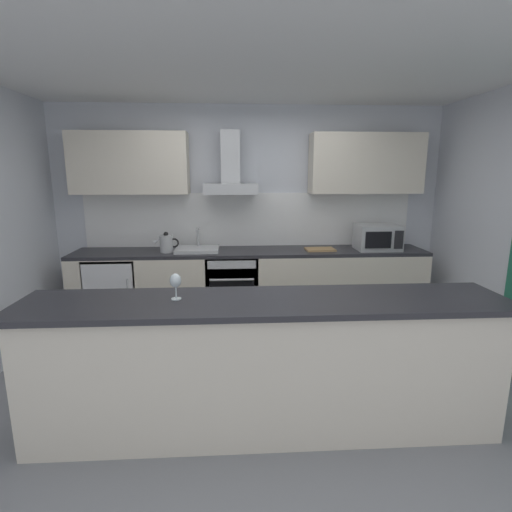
{
  "coord_description": "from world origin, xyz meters",
  "views": [
    {
      "loc": [
        -0.22,
        -3.1,
        1.8
      ],
      "look_at": [
        -0.0,
        0.43,
        1.05
      ],
      "focal_mm": 27.52,
      "sensor_mm": 36.0,
      "label": 1
    }
  ],
  "objects": [
    {
      "name": "backsplash_tile",
      "position": [
        0.0,
        1.78,
        1.23
      ],
      "size": [
        4.02,
        0.02,
        0.66
      ],
      "primitive_type": "cube",
      "color": "white"
    },
    {
      "name": "counter_back",
      "position": [
        0.0,
        1.47,
        0.45
      ],
      "size": [
        4.16,
        0.6,
        0.9
      ],
      "color": "beige",
      "rests_on": "ground"
    },
    {
      "name": "upper_cabinets",
      "position": [
        0.0,
        1.62,
        1.91
      ],
      "size": [
        4.1,
        0.32,
        0.7
      ],
      "color": "beige"
    },
    {
      "name": "counter_island",
      "position": [
        -0.0,
        -0.6,
        0.49
      ],
      "size": [
        3.29,
        0.64,
        0.97
      ],
      "color": "beige",
      "rests_on": "ground"
    },
    {
      "name": "ground",
      "position": [
        0.0,
        0.0,
        -0.01
      ],
      "size": [
        5.73,
        4.58,
        0.02
      ],
      "primitive_type": "cube",
      "color": "gray"
    },
    {
      "name": "wine_glass",
      "position": [
        -0.6,
        -0.56,
        1.09
      ],
      "size": [
        0.08,
        0.08,
        0.18
      ],
      "color": "silver",
      "rests_on": "counter_island"
    },
    {
      "name": "ceiling",
      "position": [
        0.0,
        0.0,
        2.61
      ],
      "size": [
        5.73,
        4.58,
        0.02
      ],
      "primitive_type": "cube",
      "color": "white"
    },
    {
      "name": "refrigerator",
      "position": [
        -1.6,
        1.44,
        0.43
      ],
      "size": [
        0.58,
        0.6,
        0.85
      ],
      "color": "white",
      "rests_on": "ground"
    },
    {
      "name": "range_hood",
      "position": [
        -0.23,
        1.57,
        1.79
      ],
      "size": [
        0.62,
        0.45,
        0.72
      ],
      "color": "#B7BABC"
    },
    {
      "name": "wall_back",
      "position": [
        0.0,
        1.85,
        1.3
      ],
      "size": [
        5.73,
        0.12,
        2.6
      ],
      "primitive_type": "cube",
      "color": "silver",
      "rests_on": "ground"
    },
    {
      "name": "oven",
      "position": [
        -0.23,
        1.44,
        0.46
      ],
      "size": [
        0.6,
        0.62,
        0.8
      ],
      "color": "slate",
      "rests_on": "ground"
    },
    {
      "name": "kettle",
      "position": [
        -0.98,
        1.41,
        1.01
      ],
      "size": [
        0.29,
        0.15,
        0.24
      ],
      "color": "#B7BABC",
      "rests_on": "counter_back"
    },
    {
      "name": "chopping_board",
      "position": [
        0.82,
        1.42,
        0.91
      ],
      "size": [
        0.35,
        0.23,
        0.02
      ],
      "primitive_type": "cube",
      "rotation": [
        0.0,
        0.0,
        0.04
      ],
      "color": "tan",
      "rests_on": "counter_back"
    },
    {
      "name": "microwave",
      "position": [
        1.51,
        1.42,
        1.05
      ],
      "size": [
        0.5,
        0.38,
        0.3
      ],
      "color": "#B7BABC",
      "rests_on": "counter_back"
    },
    {
      "name": "sink",
      "position": [
        -0.63,
        1.45,
        0.93
      ],
      "size": [
        0.5,
        0.4,
        0.26
      ],
      "color": "silver",
      "rests_on": "counter_back"
    }
  ]
}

